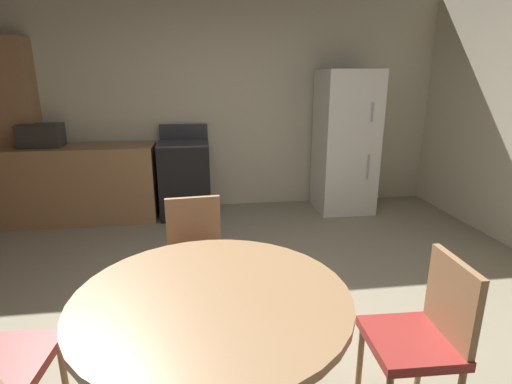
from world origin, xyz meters
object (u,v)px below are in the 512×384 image
(oven_range, at_px, (185,178))
(chair_north, at_px, (196,253))
(microwave, at_px, (41,135))
(chair_east, at_px, (425,332))
(dining_table, at_px, (213,326))
(refrigerator, at_px, (345,142))

(oven_range, xyz_separation_m, chair_north, (0.15, -2.25, 0.03))
(oven_range, xyz_separation_m, microwave, (-1.59, -0.00, 0.56))
(microwave, height_order, chair_east, microwave)
(dining_table, height_order, chair_east, chair_east)
(oven_range, bearing_deg, chair_east, -69.38)
(chair_east, bearing_deg, chair_north, -41.37)
(chair_north, bearing_deg, oven_range, 178.73)
(oven_range, distance_m, dining_table, 3.27)
(dining_table, height_order, chair_north, chair_north)
(oven_range, height_order, refrigerator, refrigerator)
(microwave, relative_size, chair_east, 0.51)
(oven_range, height_order, chair_north, oven_range)
(dining_table, relative_size, chair_east, 1.40)
(refrigerator, bearing_deg, chair_north, -130.31)
(refrigerator, height_order, chair_north, refrigerator)
(microwave, height_order, dining_table, microwave)
(microwave, bearing_deg, refrigerator, -0.80)
(chair_east, bearing_deg, oven_range, -67.13)
(microwave, distance_m, chair_north, 2.89)
(chair_east, bearing_deg, dining_table, -0.00)
(microwave, height_order, chair_north, microwave)
(oven_range, relative_size, chair_east, 1.26)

